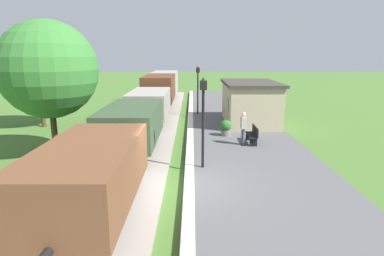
{
  "coord_description": "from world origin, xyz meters",
  "views": [
    {
      "loc": [
        0.5,
        -10.83,
        4.83
      ],
      "look_at": [
        0.49,
        3.2,
        1.61
      ],
      "focal_mm": 30.25,
      "sensor_mm": 36.0,
      "label": 1
    }
  ],
  "objects_px": {
    "person_waiting": "(243,127)",
    "freight_train": "(151,102)",
    "lamp_post_far": "(198,81)",
    "tree_trackside_mid": "(48,70)",
    "bench_near_hut": "(253,134)",
    "potted_planter": "(226,128)",
    "station_hut": "(250,102)",
    "tree_trackside_far": "(38,67)",
    "lamp_post_near": "(203,106)"
  },
  "relations": [
    {
      "from": "person_waiting",
      "to": "freight_train",
      "type": "bearing_deg",
      "value": -52.76
    },
    {
      "from": "person_waiting",
      "to": "lamp_post_far",
      "type": "relative_size",
      "value": 0.46
    },
    {
      "from": "lamp_post_far",
      "to": "tree_trackside_mid",
      "type": "relative_size",
      "value": 0.58
    },
    {
      "from": "bench_near_hut",
      "to": "person_waiting",
      "type": "distance_m",
      "value": 0.78
    },
    {
      "from": "bench_near_hut",
      "to": "person_waiting",
      "type": "xyz_separation_m",
      "value": [
        -0.56,
        -0.29,
        0.46
      ]
    },
    {
      "from": "potted_planter",
      "to": "lamp_post_far",
      "type": "bearing_deg",
      "value": 102.44
    },
    {
      "from": "freight_train",
      "to": "person_waiting",
      "type": "xyz_separation_m",
      "value": [
        5.52,
        -6.71,
        -0.34
      ]
    },
    {
      "from": "bench_near_hut",
      "to": "person_waiting",
      "type": "height_order",
      "value": "person_waiting"
    },
    {
      "from": "person_waiting",
      "to": "lamp_post_far",
      "type": "bearing_deg",
      "value": -78.06
    },
    {
      "from": "station_hut",
      "to": "potted_planter",
      "type": "bearing_deg",
      "value": -118.78
    },
    {
      "from": "potted_planter",
      "to": "tree_trackside_far",
      "type": "height_order",
      "value": "tree_trackside_far"
    },
    {
      "from": "potted_planter",
      "to": "freight_train",
      "type": "bearing_deg",
      "value": 135.12
    },
    {
      "from": "lamp_post_near",
      "to": "tree_trackside_far",
      "type": "xyz_separation_m",
      "value": [
        -10.51,
        8.77,
        1.2
      ]
    },
    {
      "from": "tree_trackside_mid",
      "to": "tree_trackside_far",
      "type": "bearing_deg",
      "value": 118.32
    },
    {
      "from": "person_waiting",
      "to": "lamp_post_near",
      "type": "relative_size",
      "value": 0.46
    },
    {
      "from": "freight_train",
      "to": "lamp_post_near",
      "type": "xyz_separation_m",
      "value": [
        3.34,
        -10.11,
        1.28
      ]
    },
    {
      "from": "person_waiting",
      "to": "station_hut",
      "type": "bearing_deg",
      "value": -105.32
    },
    {
      "from": "lamp_post_near",
      "to": "person_waiting",
      "type": "bearing_deg",
      "value": 57.35
    },
    {
      "from": "person_waiting",
      "to": "lamp_post_near",
      "type": "bearing_deg",
      "value": 55.16
    },
    {
      "from": "potted_planter",
      "to": "tree_trackside_far",
      "type": "bearing_deg",
      "value": 163.88
    },
    {
      "from": "person_waiting",
      "to": "lamp_post_far",
      "type": "height_order",
      "value": "lamp_post_far"
    },
    {
      "from": "potted_planter",
      "to": "lamp_post_near",
      "type": "height_order",
      "value": "lamp_post_near"
    },
    {
      "from": "person_waiting",
      "to": "tree_trackside_mid",
      "type": "bearing_deg",
      "value": 4.78
    },
    {
      "from": "tree_trackside_mid",
      "to": "tree_trackside_far",
      "type": "height_order",
      "value": "tree_trackside_mid"
    },
    {
      "from": "person_waiting",
      "to": "tree_trackside_mid",
      "type": "xyz_separation_m",
      "value": [
        -9.19,
        -1.12,
        2.94
      ]
    },
    {
      "from": "station_hut",
      "to": "potted_planter",
      "type": "distance_m",
      "value": 4.19
    },
    {
      "from": "freight_train",
      "to": "lamp_post_far",
      "type": "bearing_deg",
      "value": 30.08
    },
    {
      "from": "lamp_post_far",
      "to": "person_waiting",
      "type": "bearing_deg",
      "value": -75.87
    },
    {
      "from": "bench_near_hut",
      "to": "tree_trackside_far",
      "type": "distance_m",
      "value": 14.56
    },
    {
      "from": "lamp_post_near",
      "to": "freight_train",
      "type": "bearing_deg",
      "value": 108.29
    },
    {
      "from": "freight_train",
      "to": "station_hut",
      "type": "height_order",
      "value": "station_hut"
    },
    {
      "from": "freight_train",
      "to": "lamp_post_near",
      "type": "distance_m",
      "value": 10.72
    },
    {
      "from": "station_hut",
      "to": "freight_train",
      "type": "bearing_deg",
      "value": 169.76
    },
    {
      "from": "potted_planter",
      "to": "tree_trackside_far",
      "type": "relative_size",
      "value": 0.15
    },
    {
      "from": "freight_train",
      "to": "potted_planter",
      "type": "distance_m",
      "value": 6.87
    },
    {
      "from": "potted_planter",
      "to": "bench_near_hut",
      "type": "bearing_deg",
      "value": -52.14
    },
    {
      "from": "lamp_post_near",
      "to": "lamp_post_far",
      "type": "xyz_separation_m",
      "value": [
        0.0,
        12.05,
        0.0
      ]
    },
    {
      "from": "freight_train",
      "to": "tree_trackside_far",
      "type": "distance_m",
      "value": 7.7
    },
    {
      "from": "person_waiting",
      "to": "tree_trackside_far",
      "type": "bearing_deg",
      "value": -25.13
    },
    {
      "from": "freight_train",
      "to": "bench_near_hut",
      "type": "bearing_deg",
      "value": -46.55
    },
    {
      "from": "station_hut",
      "to": "tree_trackside_far",
      "type": "xyz_separation_m",
      "value": [
        -13.96,
        -0.12,
        2.35
      ]
    },
    {
      "from": "bench_near_hut",
      "to": "tree_trackside_far",
      "type": "relative_size",
      "value": 0.24
    },
    {
      "from": "station_hut",
      "to": "lamp_post_far",
      "type": "relative_size",
      "value": 1.57
    },
    {
      "from": "bench_near_hut",
      "to": "lamp_post_near",
      "type": "bearing_deg",
      "value": -126.6
    },
    {
      "from": "station_hut",
      "to": "potted_planter",
      "type": "relative_size",
      "value": 6.33
    },
    {
      "from": "bench_near_hut",
      "to": "tree_trackside_mid",
      "type": "distance_m",
      "value": 10.42
    },
    {
      "from": "tree_trackside_far",
      "to": "lamp_post_near",
      "type": "bearing_deg",
      "value": -39.84
    },
    {
      "from": "freight_train",
      "to": "station_hut",
      "type": "bearing_deg",
      "value": -10.24
    },
    {
      "from": "person_waiting",
      "to": "tree_trackside_far",
      "type": "height_order",
      "value": "tree_trackside_far"
    },
    {
      "from": "lamp_post_near",
      "to": "lamp_post_far",
      "type": "height_order",
      "value": "same"
    }
  ]
}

